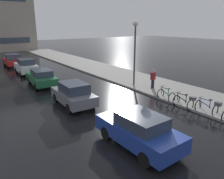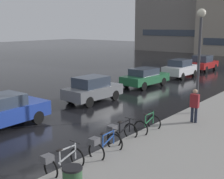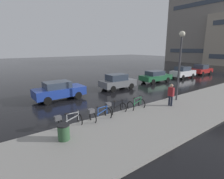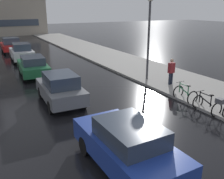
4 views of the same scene
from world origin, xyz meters
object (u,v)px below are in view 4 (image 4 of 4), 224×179
at_px(bicycle_third, 210,104).
at_px(car_green, 33,66).
at_px(car_white, 22,52).
at_px(car_red, 11,45).
at_px(streetlamp, 149,23).
at_px(car_grey, 61,88).
at_px(bicycle_farthest, 185,94).
at_px(car_blue, 127,145).
at_px(pedestrian, 171,71).

height_order(bicycle_third, car_green, car_green).
bearing_deg(car_white, car_red, 91.87).
bearing_deg(streetlamp, car_grey, -169.33).
distance_m(car_white, streetlamp, 12.80).
distance_m(bicycle_farthest, car_red, 21.23).
bearing_deg(car_blue, car_grey, 90.87).
height_order(bicycle_third, car_blue, car_blue).
relative_size(car_blue, car_white, 1.08).
height_order(bicycle_third, streetlamp, streetlamp).
height_order(car_grey, car_white, car_white).
bearing_deg(bicycle_third, car_blue, -163.11).
distance_m(bicycle_third, streetlamp, 6.74).
xyz_separation_m(car_green, car_white, (0.18, 5.74, 0.08)).
xyz_separation_m(bicycle_third, car_red, (-5.77, 22.14, 0.30)).
height_order(car_red, pedestrian, pedestrian).
height_order(bicycle_farthest, pedestrian, pedestrian).
distance_m(car_green, pedestrian, 9.71).
relative_size(bicycle_third, car_blue, 0.34).
distance_m(bicycle_farthest, car_blue, 6.73).
bearing_deg(car_grey, streetlamp, 10.67).
xyz_separation_m(pedestrian, streetlamp, (-0.61, 1.66, 2.81)).
bearing_deg(bicycle_farthest, car_grey, 153.85).
bearing_deg(streetlamp, car_red, 111.53).
relative_size(pedestrian, streetlamp, 0.32).
xyz_separation_m(bicycle_third, bicycle_farthest, (0.18, 1.77, -0.09)).
distance_m(car_blue, pedestrian, 9.02).
bearing_deg(car_blue, pedestrian, 40.59).
distance_m(car_red, streetlamp, 17.78).
relative_size(car_white, pedestrian, 2.21).
bearing_deg(streetlamp, car_green, 142.06).
distance_m(bicycle_third, bicycle_farthest, 1.78).
bearing_deg(streetlamp, pedestrian, -69.87).
distance_m(car_green, streetlamp, 8.71).
bearing_deg(car_blue, bicycle_farthest, 31.02).
height_order(bicycle_third, bicycle_farthest, bicycle_third).
height_order(bicycle_farthest, streetlamp, streetlamp).
xyz_separation_m(bicycle_third, car_green, (-5.77, 10.86, 0.25)).
bearing_deg(car_red, car_white, -88.13).
distance_m(bicycle_farthest, car_green, 10.87).
xyz_separation_m(car_green, car_red, (0.00, 11.29, 0.05)).
bearing_deg(pedestrian, bicycle_farthest, -114.39).
xyz_separation_m(car_red, streetlamp, (6.43, -16.30, 3.01)).
bearing_deg(pedestrian, car_grey, 176.13).
bearing_deg(bicycle_farthest, car_red, 106.29).
height_order(car_blue, car_white, car_white).
height_order(car_blue, streetlamp, streetlamp).
distance_m(car_blue, car_white, 18.29).
relative_size(car_grey, pedestrian, 2.19).
relative_size(car_blue, streetlamp, 0.76).
bearing_deg(bicycle_farthest, car_blue, -148.98).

